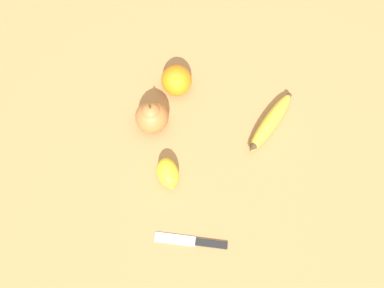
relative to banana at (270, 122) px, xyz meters
The scene contains 6 objects.
ground_plane 0.15m from the banana, 42.85° to the right, with size 3.00×3.00×0.00m, color #A87A47.
banana is the anchor object (origin of this frame).
orange 0.27m from the banana, 115.29° to the right, with size 0.08×0.08×0.08m.
pear 0.30m from the banana, 90.89° to the right, with size 0.08×0.08×0.10m.
lemon 0.29m from the banana, 62.15° to the right, with size 0.08×0.07×0.05m.
paring_knife 0.35m from the banana, 33.89° to the right, with size 0.04×0.17×0.01m.
Camera 1 is at (0.31, -0.10, 0.87)m, focal length 35.00 mm.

